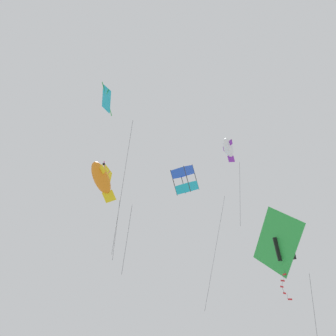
{
  "coord_description": "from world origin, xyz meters",
  "views": [
    {
      "loc": [
        2.52,
        25.74,
        22.69
      ],
      "look_at": [
        -0.41,
        1.09,
        34.12
      ],
      "focal_mm": 58.96,
      "sensor_mm": 36.0,
      "label": 1
    }
  ],
  "objects_px": {
    "kite_box_mid_left": "(185,180)",
    "kite_fish_highest": "(228,148)",
    "kite_diamond_far_centre": "(106,179)",
    "kite_diamond_near_left": "(107,100)",
    "kite_fish_low_drifter": "(101,178)",
    "kite_delta_upper_right": "(279,243)"
  },
  "relations": [
    {
      "from": "kite_fish_low_drifter",
      "to": "kite_diamond_far_centre",
      "type": "height_order",
      "value": "kite_diamond_far_centre"
    },
    {
      "from": "kite_diamond_far_centre",
      "to": "kite_fish_highest",
      "type": "height_order",
      "value": "kite_fish_highest"
    },
    {
      "from": "kite_box_mid_left",
      "to": "kite_fish_highest",
      "type": "relative_size",
      "value": 1.52
    },
    {
      "from": "kite_diamond_near_left",
      "to": "kite_fish_highest",
      "type": "distance_m",
      "value": 8.92
    },
    {
      "from": "kite_diamond_far_centre",
      "to": "kite_diamond_near_left",
      "type": "height_order",
      "value": "kite_diamond_near_left"
    },
    {
      "from": "kite_diamond_near_left",
      "to": "kite_delta_upper_right",
      "type": "xyz_separation_m",
      "value": [
        -7.2,
        2.75,
        -7.83
      ]
    },
    {
      "from": "kite_diamond_near_left",
      "to": "kite_fish_highest",
      "type": "relative_size",
      "value": 1.58
    },
    {
      "from": "kite_box_mid_left",
      "to": "kite_diamond_near_left",
      "type": "height_order",
      "value": "kite_diamond_near_left"
    },
    {
      "from": "kite_diamond_far_centre",
      "to": "kite_fish_low_drifter",
      "type": "bearing_deg",
      "value": -28.9
    },
    {
      "from": "kite_box_mid_left",
      "to": "kite_fish_low_drifter",
      "type": "xyz_separation_m",
      "value": [
        4.67,
        7.6,
        -3.4
      ]
    },
    {
      "from": "kite_diamond_near_left",
      "to": "kite_box_mid_left",
      "type": "bearing_deg",
      "value": 110.34
    },
    {
      "from": "kite_diamond_far_centre",
      "to": "kite_fish_highest",
      "type": "bearing_deg",
      "value": 85.48
    },
    {
      "from": "kite_diamond_near_left",
      "to": "kite_delta_upper_right",
      "type": "relative_size",
      "value": 0.99
    },
    {
      "from": "kite_diamond_near_left",
      "to": "kite_diamond_far_centre",
      "type": "bearing_deg",
      "value": 147.7
    },
    {
      "from": "kite_fish_low_drifter",
      "to": "kite_diamond_near_left",
      "type": "relative_size",
      "value": 0.56
    },
    {
      "from": "kite_delta_upper_right",
      "to": "kite_fish_highest",
      "type": "distance_m",
      "value": 11.45
    },
    {
      "from": "kite_diamond_far_centre",
      "to": "kite_diamond_near_left",
      "type": "xyz_separation_m",
      "value": [
        0.16,
        2.33,
        3.22
      ]
    },
    {
      "from": "kite_fish_highest",
      "to": "kite_box_mid_left",
      "type": "bearing_deg",
      "value": -106.52
    },
    {
      "from": "kite_diamond_near_left",
      "to": "kite_fish_highest",
      "type": "bearing_deg",
      "value": 97.23
    },
    {
      "from": "kite_fish_low_drifter",
      "to": "kite_diamond_near_left",
      "type": "height_order",
      "value": "kite_diamond_near_left"
    },
    {
      "from": "kite_diamond_far_centre",
      "to": "kite_fish_highest",
      "type": "xyz_separation_m",
      "value": [
        -7.09,
        -2.86,
        3.64
      ]
    },
    {
      "from": "kite_box_mid_left",
      "to": "kite_diamond_near_left",
      "type": "relative_size",
      "value": 0.96
    }
  ]
}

